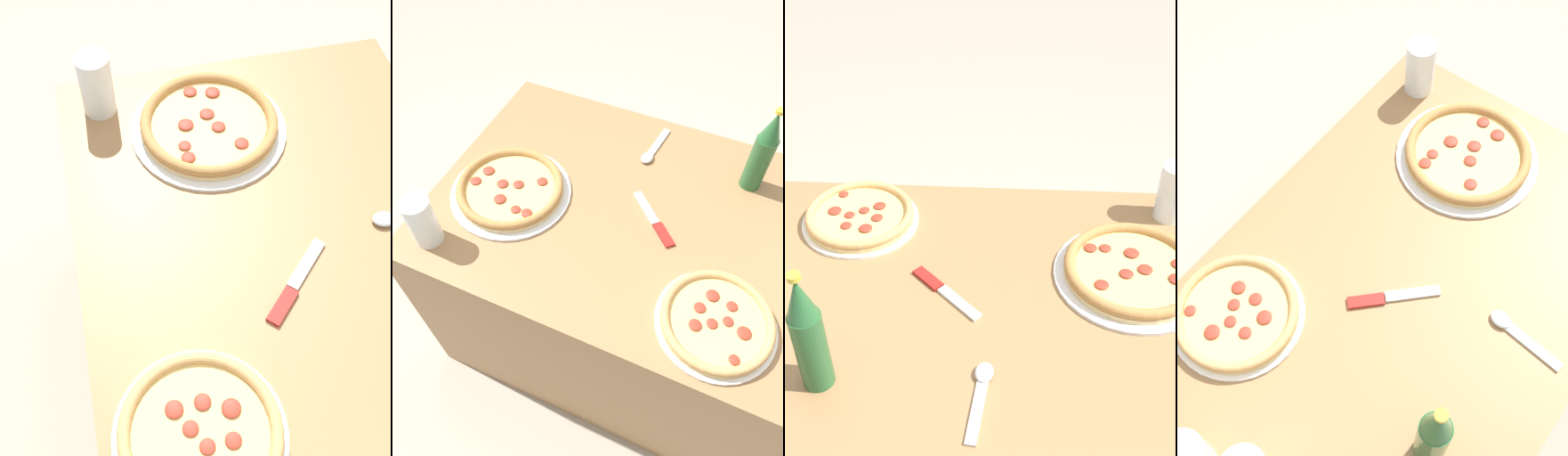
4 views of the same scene
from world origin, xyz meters
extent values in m
cube|color=#997047|center=(0.00, 0.00, 0.36)|extent=(1.14, 0.78, 0.71)
cylinder|color=white|center=(-0.25, 0.23, 0.72)|extent=(0.27, 0.27, 0.01)
cylinder|color=#DBB775|center=(-0.25, 0.23, 0.73)|extent=(0.25, 0.25, 0.01)
cylinder|color=#E5C170|center=(-0.25, 0.23, 0.74)|extent=(0.22, 0.22, 0.00)
torus|color=tan|center=(-0.25, 0.23, 0.74)|extent=(0.25, 0.25, 0.02)
ellipsoid|color=#A83323|center=(-0.21, 0.22, 0.74)|extent=(0.03, 0.03, 0.01)
ellipsoid|color=#A83323|center=(-0.31, 0.31, 0.74)|extent=(0.02, 0.02, 0.01)
ellipsoid|color=#A83323|center=(-0.31, 0.24, 0.74)|extent=(0.03, 0.03, 0.01)
ellipsoid|color=#A83323|center=(-0.21, 0.26, 0.74)|extent=(0.03, 0.03, 0.01)
ellipsoid|color=#A83323|center=(-0.28, 0.23, 0.74)|extent=(0.02, 0.02, 0.01)
ellipsoid|color=#A83323|center=(-0.23, 0.18, 0.74)|extent=(0.03, 0.03, 0.01)
ellipsoid|color=#A83323|center=(-0.25, 0.25, 0.74)|extent=(0.03, 0.03, 0.01)
ellipsoid|color=#A83323|center=(-0.28, 0.19, 0.74)|extent=(0.03, 0.03, 0.01)
cylinder|color=silver|center=(0.36, 0.08, 0.72)|extent=(0.33, 0.33, 0.01)
cylinder|color=#E5C689|center=(0.36, 0.08, 0.73)|extent=(0.29, 0.29, 0.01)
cylinder|color=#E5C170|center=(0.36, 0.08, 0.74)|extent=(0.26, 0.26, 0.00)
torus|color=#AD7A42|center=(0.36, 0.08, 0.74)|extent=(0.29, 0.29, 0.02)
ellipsoid|color=#A83323|center=(0.36, 0.13, 0.74)|extent=(0.03, 0.03, 0.01)
ellipsoid|color=#A83323|center=(0.34, 0.06, 0.74)|extent=(0.03, 0.03, 0.01)
ellipsoid|color=#A83323|center=(0.39, 0.08, 0.74)|extent=(0.03, 0.03, 0.01)
ellipsoid|color=#A83323|center=(0.28, 0.14, 0.74)|extent=(0.03, 0.03, 0.01)
ellipsoid|color=#A83323|center=(0.31, 0.14, 0.74)|extent=(0.03, 0.03, 0.01)
ellipsoid|color=#A83323|center=(0.29, 0.02, 0.74)|extent=(0.03, 0.03, 0.01)
cylinder|color=white|center=(0.47, 0.30, 0.78)|extent=(0.07, 0.07, 0.14)
cylinder|color=#F4A323|center=(0.47, 0.30, 0.76)|extent=(0.06, 0.06, 0.09)
cylinder|color=#286033|center=(-0.24, -0.23, 0.80)|extent=(0.06, 0.06, 0.17)
cone|color=#286033|center=(-0.24, -0.23, 0.92)|extent=(0.05, 0.05, 0.08)
cylinder|color=gold|center=(-0.24, -0.23, 0.97)|extent=(0.02, 0.02, 0.01)
cube|color=maroon|center=(-0.07, 0.04, 0.72)|extent=(0.07, 0.07, 0.01)
cube|color=silver|center=(0.00, -0.02, 0.72)|extent=(0.10, 0.10, 0.01)
cube|color=silver|center=(0.05, -0.28, 0.72)|extent=(0.03, 0.13, 0.01)
ellipsoid|color=silver|center=(0.06, -0.20, 0.72)|extent=(0.04, 0.05, 0.02)
camera|label=1|loc=(-0.46, 0.28, 1.62)|focal=45.00mm
camera|label=2|loc=(-0.16, 0.73, 1.65)|focal=35.00mm
camera|label=3|loc=(0.09, -0.92, 1.64)|focal=50.00mm
camera|label=4|loc=(-0.48, -0.29, 1.92)|focal=50.00mm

